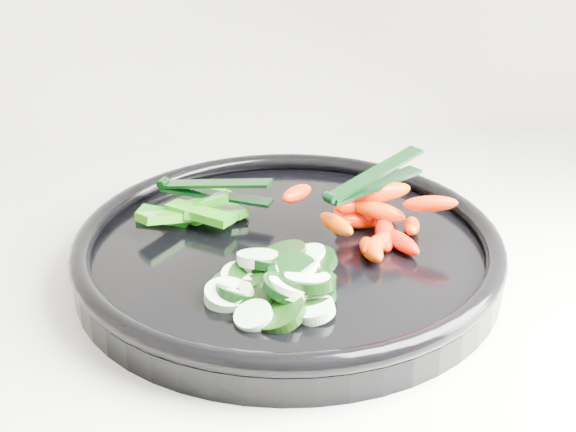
{
  "coord_description": "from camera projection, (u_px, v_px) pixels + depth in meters",
  "views": [
    {
      "loc": [
        -0.47,
        1.06,
        1.29
      ],
      "look_at": [
        -0.42,
        1.67,
        0.99
      ],
      "focal_mm": 50.0,
      "sensor_mm": 36.0,
      "label": 1
    }
  ],
  "objects": [
    {
      "name": "tong_pepper",
      "position": [
        212.0,
        189.0,
        0.75
      ],
      "size": [
        0.11,
        0.06,
        0.02
      ],
      "color": "black",
      "rests_on": "pepper_pile"
    },
    {
      "name": "tong_carrot",
      "position": [
        373.0,
        180.0,
        0.71
      ],
      "size": [
        0.1,
        0.08,
        0.02
      ],
      "color": "black",
      "rests_on": "carrot_pile"
    },
    {
      "name": "carrot_pile",
      "position": [
        370.0,
        213.0,
        0.72
      ],
      "size": [
        0.16,
        0.15,
        0.06
      ],
      "color": "#E70F00",
      "rests_on": "veggie_tray"
    },
    {
      "name": "veggie_tray",
      "position": [
        288.0,
        251.0,
        0.7
      ],
      "size": [
        0.46,
        0.46,
        0.04
      ],
      "color": "black",
      "rests_on": "counter"
    },
    {
      "name": "cucumber_pile",
      "position": [
        271.0,
        283.0,
        0.63
      ],
      "size": [
        0.12,
        0.13,
        0.04
      ],
      "color": "black",
      "rests_on": "veggie_tray"
    },
    {
      "name": "pepper_pile",
      "position": [
        196.0,
        211.0,
        0.75
      ],
      "size": [
        0.11,
        0.09,
        0.04
      ],
      "color": "#166D0A",
      "rests_on": "veggie_tray"
    }
  ]
}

